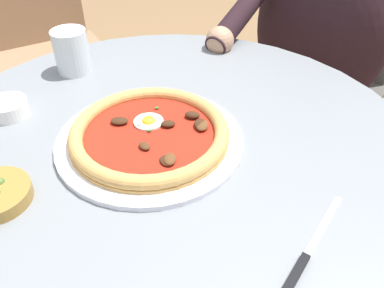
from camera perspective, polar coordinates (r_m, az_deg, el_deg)
name	(u,v)px	position (r m, az deg, el deg)	size (l,w,h in m)	color
dining_table	(169,198)	(0.80, -3.28, -7.75)	(0.91, 0.91, 0.73)	gray
pizza_on_plate	(150,135)	(0.69, -6.04, 1.31)	(0.32, 0.32, 0.04)	white
water_glass	(72,54)	(0.93, -16.81, 12.26)	(0.08, 0.08, 0.09)	silver
steak_knife	(304,260)	(0.54, 15.73, -15.72)	(0.19, 0.09, 0.01)	silver
ramekin_capers	(7,108)	(0.83, -24.94, 4.75)	(0.08, 0.08, 0.03)	white
diner_person	(307,90)	(1.31, 16.18, 7.48)	(0.57, 0.44, 1.13)	#282833
cafe_chair_diner	(327,65)	(1.42, 18.83, 10.66)	(0.49, 0.49, 0.89)	#504A45
cafe_chair_spare_near	(45,42)	(1.64, -20.26, 13.54)	(0.44, 0.44, 0.85)	#957050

